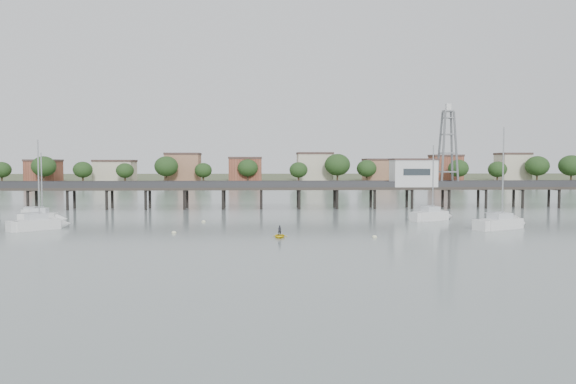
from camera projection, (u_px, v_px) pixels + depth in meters
name	position (u px, v px, depth m)	size (l,w,h in m)	color
ground_plane	(304.00, 270.00, 44.41)	(500.00, 500.00, 0.00)	slate
pier	(280.00, 188.00, 104.07)	(150.00, 5.00, 5.50)	#2D2823
pier_building	(413.00, 172.00, 105.07)	(8.40, 5.40, 5.30)	silver
lattice_tower	(448.00, 149.00, 105.14)	(3.20, 3.20, 15.50)	slate
sailboat_a	(45.00, 224.00, 71.86)	(6.68, 6.47, 12.00)	white
sailboat_b	(46.00, 218.00, 80.13)	(6.15, 1.81, 10.35)	white
sailboat_c	(436.00, 216.00, 83.29)	(7.15, 4.90, 11.64)	white
sailboat_d	(507.00, 223.00, 72.76)	(8.51, 6.11, 13.79)	white
white_tender	(32.00, 212.00, 91.70)	(3.70, 2.62, 1.33)	white
yellow_dinghy	(280.00, 237.00, 63.82)	(1.79, 0.52, 2.50)	yellow
dinghy_occupant	(280.00, 237.00, 63.82)	(0.42, 1.14, 0.27)	black
mooring_buoys	(329.00, 227.00, 73.77)	(85.66, 19.07, 0.39)	#F7F8C1
far_shore	(269.00, 178.00, 283.37)	(500.00, 170.00, 10.40)	#475133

